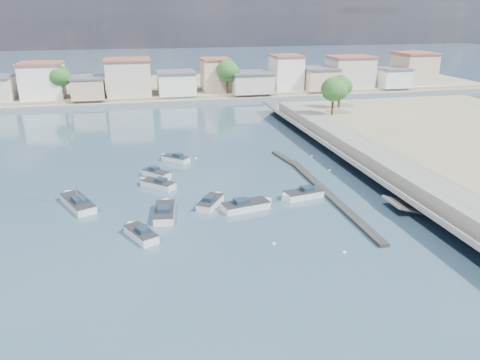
# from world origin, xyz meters

# --- Properties ---
(ground) EXTENTS (400.00, 400.00, 0.00)m
(ground) POSITION_xyz_m (0.00, 40.00, 0.00)
(ground) COLOR #293F53
(ground) RESTS_ON ground
(seawall_walkway) EXTENTS (5.00, 90.00, 1.80)m
(seawall_walkway) POSITION_xyz_m (18.50, 13.00, 0.90)
(seawall_walkway) COLOR slate
(seawall_walkway) RESTS_ON ground
(breakwater) EXTENTS (2.00, 31.02, 0.35)m
(breakwater) POSITION_xyz_m (6.90, 12.69, 0.17)
(breakwater) COLOR black
(breakwater) RESTS_ON ground
(far_shore_land) EXTENTS (160.00, 40.00, 1.40)m
(far_shore_land) POSITION_xyz_m (0.00, 92.00, 0.70)
(far_shore_land) COLOR gray
(far_shore_land) RESTS_ON ground
(far_shore_quay) EXTENTS (160.00, 2.50, 0.80)m
(far_shore_quay) POSITION_xyz_m (0.00, 71.00, 0.40)
(far_shore_quay) COLOR slate
(far_shore_quay) RESTS_ON ground
(far_town) EXTENTS (113.01, 12.80, 8.35)m
(far_town) POSITION_xyz_m (10.71, 76.92, 4.93)
(far_town) COLOR beige
(far_town) RESTS_ON far_shore_land
(shore_trees) EXTENTS (74.56, 38.32, 7.92)m
(shore_trees) POSITION_xyz_m (8.34, 68.11, 6.22)
(shore_trees) COLOR #38281E
(shore_trees) RESTS_ON ground
(motorboat_a) EXTENTS (3.26, 4.54, 1.48)m
(motorboat_a) POSITION_xyz_m (-14.50, 4.03, 0.38)
(motorboat_a) COLOR silver
(motorboat_a) RESTS_ON ground
(motorboat_b) EXTENTS (3.56, 4.32, 1.48)m
(motorboat_b) POSITION_xyz_m (-6.68, 10.15, 0.38)
(motorboat_b) COLOR silver
(motorboat_b) RESTS_ON ground
(motorboat_c) EXTENTS (4.25, 4.09, 1.48)m
(motorboat_c) POSITION_xyz_m (-12.17, 17.15, 0.38)
(motorboat_c) COLOR silver
(motorboat_c) RESTS_ON ground
(motorboat_d) EXTENTS (5.11, 2.64, 1.48)m
(motorboat_d) POSITION_xyz_m (3.75, 10.02, 0.38)
(motorboat_d) COLOR silver
(motorboat_d) RESTS_ON ground
(motorboat_e) EXTENTS (2.63, 5.72, 1.48)m
(motorboat_e) POSITION_xyz_m (-11.85, 8.67, 0.38)
(motorboat_e) COLOR silver
(motorboat_e) RESTS_ON ground
(motorboat_f) EXTENTS (3.97, 3.84, 1.48)m
(motorboat_f) POSITION_xyz_m (-9.12, 27.00, 0.38)
(motorboat_f) COLOR silver
(motorboat_f) RESTS_ON ground
(motorboat_g) EXTENTS (3.69, 3.99, 1.48)m
(motorboat_g) POSITION_xyz_m (-11.85, 20.83, 0.38)
(motorboat_g) COLOR silver
(motorboat_g) RESTS_ON ground
(motorboat_h) EXTENTS (5.72, 2.92, 1.48)m
(motorboat_h) POSITION_xyz_m (-2.97, 8.31, 0.38)
(motorboat_h) COLOR silver
(motorboat_h) RESTS_ON ground
(sailboat) EXTENTS (4.39, 6.57, 9.00)m
(sailboat) POSITION_xyz_m (-21.04, 13.31, 0.41)
(sailboat) COLOR silver
(sailboat) RESTS_ON ground
(mooring_buoys) EXTENTS (17.13, 31.00, 0.35)m
(mooring_buoys) POSITION_xyz_m (3.58, 13.34, 0.05)
(mooring_buoys) COLOR white
(mooring_buoys) RESTS_ON ground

